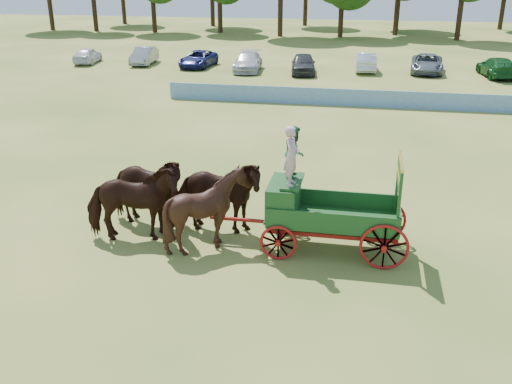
% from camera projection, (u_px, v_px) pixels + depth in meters
% --- Properties ---
extents(ground, '(160.00, 160.00, 0.00)m').
position_uv_depth(ground, '(403.00, 235.00, 18.24)').
color(ground, '#A99C4C').
rests_on(ground, ground).
extents(horse_lead_left, '(3.18, 2.02, 2.49)m').
position_uv_depth(horse_lead_left, '(132.00, 204.00, 17.46)').
color(horse_lead_left, black).
rests_on(horse_lead_left, ground).
extents(horse_lead_right, '(3.12, 1.80, 2.49)m').
position_uv_depth(horse_lead_right, '(146.00, 191.00, 18.46)').
color(horse_lead_right, black).
rests_on(horse_lead_right, ground).
extents(horse_wheel_left, '(2.37, 2.13, 2.49)m').
position_uv_depth(horse_wheel_left, '(208.00, 210.00, 17.03)').
color(horse_wheel_left, black).
rests_on(horse_wheel_left, ground).
extents(horse_wheel_right, '(2.96, 1.37, 2.49)m').
position_uv_depth(horse_wheel_right, '(217.00, 196.00, 18.03)').
color(horse_wheel_right, black).
rests_on(horse_wheel_right, ground).
extents(farm_dray, '(6.00, 2.00, 3.88)m').
position_uv_depth(farm_dray, '(309.00, 196.00, 16.86)').
color(farm_dray, '#9D0F14').
rests_on(farm_dray, ground).
extents(sponsor_banner, '(26.00, 0.08, 1.05)m').
position_uv_depth(sponsor_banner, '(374.00, 99.00, 34.65)').
color(sponsor_banner, '#1E58A5').
rests_on(sponsor_banner, ground).
extents(parked_cars, '(41.52, 7.41, 1.58)m').
position_uv_depth(parked_cars, '(322.00, 62.00, 46.44)').
color(parked_cars, silver).
rests_on(parked_cars, ground).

